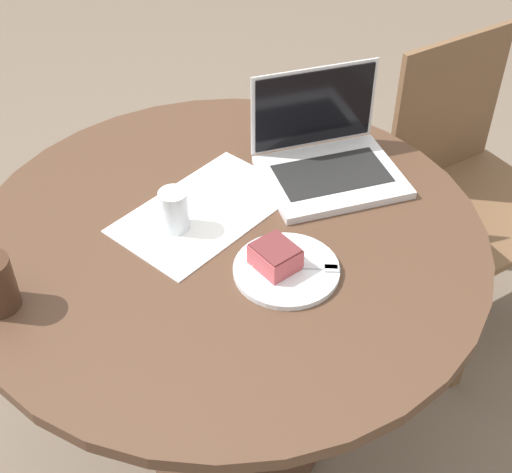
% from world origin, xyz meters
% --- Properties ---
extents(ground_plane, '(12.00, 12.00, 0.00)m').
position_xyz_m(ground_plane, '(0.00, 0.00, 0.00)').
color(ground_plane, '#6B5B4C').
extents(dining_table, '(1.10, 1.10, 0.73)m').
position_xyz_m(dining_table, '(0.00, 0.00, 0.59)').
color(dining_table, '#4C3323').
rests_on(dining_table, ground_plane).
extents(chair, '(0.59, 0.59, 0.89)m').
position_xyz_m(chair, '(0.71, -0.43, 0.47)').
color(chair, brown).
rests_on(chair, ground_plane).
extents(paper_document, '(0.44, 0.35, 0.00)m').
position_xyz_m(paper_document, '(0.04, 0.07, 0.74)').
color(paper_document, white).
rests_on(paper_document, dining_table).
extents(plate, '(0.21, 0.21, 0.01)m').
position_xyz_m(plate, '(-0.07, -0.16, 0.74)').
color(plate, silver).
rests_on(plate, dining_table).
extents(cake_slice, '(0.11, 0.11, 0.05)m').
position_xyz_m(cake_slice, '(-0.07, -0.14, 0.77)').
color(cake_slice, '#B74C51').
rests_on(cake_slice, plate).
extents(fork, '(0.08, 0.17, 0.00)m').
position_xyz_m(fork, '(-0.05, -0.19, 0.75)').
color(fork, silver).
rests_on(fork, plate).
extents(water_glass, '(0.06, 0.06, 0.10)m').
position_xyz_m(water_glass, '(-0.03, 0.11, 0.78)').
color(water_glass, silver).
rests_on(water_glass, dining_table).
extents(laptop, '(0.39, 0.40, 0.22)m').
position_xyz_m(laptop, '(0.28, -0.13, 0.77)').
color(laptop, silver).
rests_on(laptop, dining_table).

